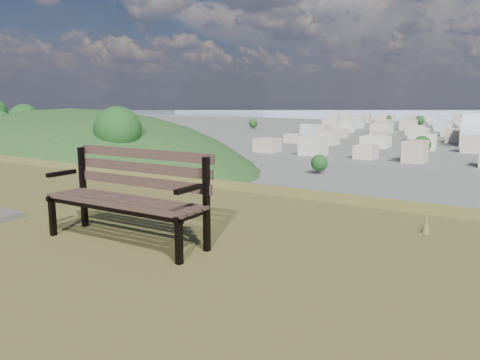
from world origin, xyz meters
The scene contains 3 objects.
park_bench centered at (0.10, 1.46, 25.48)m, with size 1.65×0.56×0.86m.
green_wooded_hill centered at (-145.89, 114.28, 0.13)m, with size 174.11×139.28×87.05m.
city_trees centered at (-26.39, 319.00, 4.83)m, with size 406.52×387.20×9.98m.
Camera 1 is at (3.25, -1.60, 26.34)m, focal length 35.00 mm.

